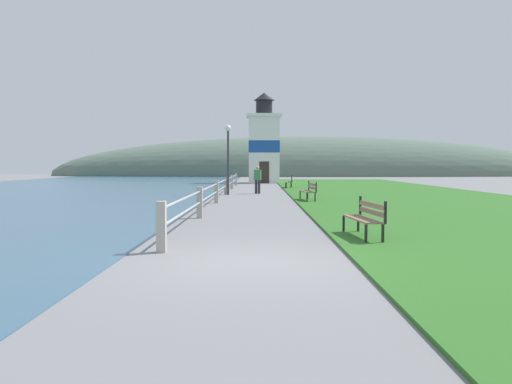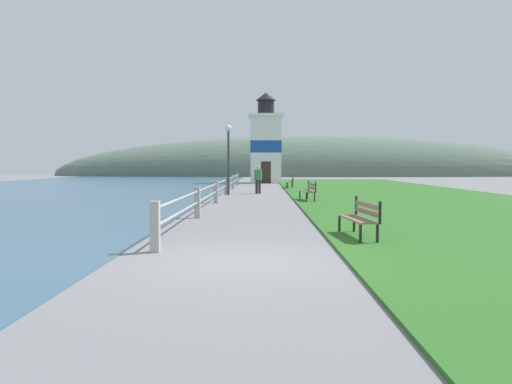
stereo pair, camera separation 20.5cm
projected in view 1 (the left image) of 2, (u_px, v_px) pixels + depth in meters
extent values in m
plane|color=slate|center=(249.00, 262.00, 8.77)|extent=(160.00, 160.00, 0.00)
cube|color=#2D6623|center=(397.00, 195.00, 27.72)|extent=(12.00, 57.09, 0.06)
cube|color=#385B75|center=(0.00, 195.00, 27.86)|extent=(24.00, 91.34, 0.01)
cube|color=#A8A399|center=(161.00, 227.00, 9.75)|extent=(0.18, 0.18, 1.01)
cube|color=#A8A399|center=(200.00, 202.00, 16.01)|extent=(0.18, 0.18, 1.01)
cube|color=#A8A399|center=(216.00, 192.00, 22.27)|extent=(0.18, 0.18, 1.01)
cube|color=#A8A399|center=(226.00, 186.00, 28.53)|extent=(0.18, 0.18, 1.01)
cube|color=#A8A399|center=(232.00, 182.00, 34.79)|extent=(0.18, 0.18, 1.01)
cube|color=#A8A399|center=(236.00, 179.00, 41.05)|extent=(0.18, 0.18, 1.01)
cylinder|color=#B2B2B7|center=(222.00, 182.00, 25.38)|extent=(0.06, 31.35, 0.06)
cylinder|color=#B2B2B7|center=(222.00, 188.00, 25.40)|extent=(0.06, 31.35, 0.06)
cube|color=#846B51|center=(356.00, 219.00, 11.46)|extent=(0.30, 1.80, 0.04)
cube|color=#846B51|center=(362.00, 219.00, 11.48)|extent=(0.30, 1.80, 0.04)
cube|color=#846B51|center=(368.00, 219.00, 11.49)|extent=(0.30, 1.80, 0.04)
cube|color=#846B51|center=(372.00, 205.00, 11.48)|extent=(0.24, 1.80, 0.11)
cube|color=#846B51|center=(372.00, 212.00, 11.49)|extent=(0.24, 1.80, 0.11)
cube|color=black|center=(366.00, 235.00, 10.60)|extent=(0.05, 0.05, 0.45)
cube|color=black|center=(344.00, 225.00, 12.34)|extent=(0.05, 0.05, 0.45)
cube|color=black|center=(383.00, 235.00, 10.64)|extent=(0.05, 0.05, 0.45)
cube|color=black|center=(358.00, 225.00, 12.38)|extent=(0.05, 0.05, 0.45)
cube|color=black|center=(385.00, 213.00, 10.62)|extent=(0.05, 0.05, 0.49)
cube|color=black|center=(360.00, 206.00, 12.36)|extent=(0.05, 0.05, 0.49)
cube|color=#846B51|center=(304.00, 191.00, 23.25)|extent=(0.28, 1.82, 0.04)
cube|color=#846B51|center=(307.00, 191.00, 23.26)|extent=(0.28, 1.82, 0.04)
cube|color=#846B51|center=(310.00, 191.00, 23.28)|extent=(0.28, 1.82, 0.04)
cube|color=#846B51|center=(312.00, 185.00, 23.27)|extent=(0.22, 1.81, 0.11)
cube|color=#846B51|center=(312.00, 188.00, 23.28)|extent=(0.22, 1.81, 0.11)
cube|color=black|center=(307.00, 198.00, 22.38)|extent=(0.05, 0.05, 0.45)
cube|color=black|center=(300.00, 195.00, 24.14)|extent=(0.05, 0.05, 0.45)
cube|color=black|center=(315.00, 198.00, 22.41)|extent=(0.05, 0.05, 0.45)
cube|color=black|center=(308.00, 195.00, 24.17)|extent=(0.05, 0.05, 0.45)
cube|color=black|center=(316.00, 187.00, 22.39)|extent=(0.05, 0.05, 0.49)
cube|color=black|center=(309.00, 186.00, 24.15)|extent=(0.05, 0.05, 0.49)
cube|color=#846B51|center=(287.00, 182.00, 36.04)|extent=(0.27, 1.83, 0.04)
cube|color=#846B51|center=(289.00, 182.00, 36.03)|extent=(0.27, 1.83, 0.04)
cube|color=#846B51|center=(291.00, 182.00, 36.02)|extent=(0.27, 1.83, 0.04)
cube|color=#846B51|center=(292.00, 177.00, 35.99)|extent=(0.21, 1.82, 0.11)
cube|color=#846B51|center=(292.00, 180.00, 36.00)|extent=(0.21, 1.82, 0.11)
cube|color=black|center=(286.00, 186.00, 35.18)|extent=(0.05, 0.05, 0.45)
cube|color=black|center=(286.00, 185.00, 36.94)|extent=(0.05, 0.05, 0.45)
cube|color=black|center=(291.00, 186.00, 35.14)|extent=(0.05, 0.05, 0.45)
cube|color=black|center=(291.00, 185.00, 36.91)|extent=(0.05, 0.05, 0.45)
cube|color=black|center=(292.00, 179.00, 35.11)|extent=(0.05, 0.05, 0.49)
cube|color=black|center=(292.00, 178.00, 36.88)|extent=(0.05, 0.05, 0.49)
cube|color=white|center=(264.00, 150.00, 46.87)|extent=(2.82, 2.82, 6.14)
cube|color=#194799|center=(264.00, 147.00, 46.86)|extent=(2.86, 2.86, 1.10)
cube|color=white|center=(264.00, 116.00, 46.70)|extent=(3.24, 3.24, 0.25)
cylinder|color=black|center=(264.00, 108.00, 46.65)|extent=(1.55, 1.55, 1.33)
cone|color=black|center=(264.00, 97.00, 46.60)|extent=(1.94, 1.94, 0.73)
cube|color=#332823|center=(264.00, 172.00, 45.56)|extent=(0.90, 0.06, 2.00)
cylinder|color=#28282D|center=(256.00, 187.00, 29.53)|extent=(0.15, 0.15, 0.81)
cylinder|color=#28282D|center=(259.00, 187.00, 29.48)|extent=(0.15, 0.15, 0.81)
cube|color=#337A47|center=(258.00, 175.00, 29.47)|extent=(0.44, 0.30, 0.60)
sphere|color=tan|center=(258.00, 168.00, 29.44)|extent=(0.22, 0.22, 0.22)
cylinder|color=#333338|center=(228.00, 163.00, 28.27)|extent=(0.12, 0.12, 3.60)
sphere|color=white|center=(228.00, 128.00, 28.16)|extent=(0.36, 0.36, 0.36)
ellipsoid|color=#566B5B|center=(310.00, 176.00, 76.67)|extent=(80.00, 16.00, 12.00)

